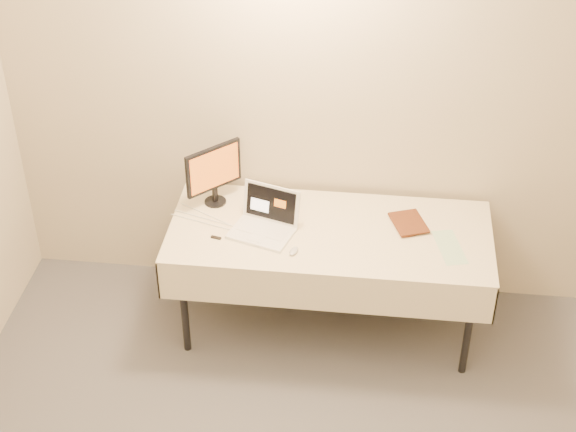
# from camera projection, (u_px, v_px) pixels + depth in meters

# --- Properties ---
(back_wall) EXTENTS (4.00, 0.10, 2.70)m
(back_wall) POSITION_uv_depth(u_px,v_px,m) (339.00, 99.00, 5.08)
(back_wall) COLOR beige
(back_wall) RESTS_ON ground
(table) EXTENTS (1.86, 0.81, 0.74)m
(table) POSITION_uv_depth(u_px,v_px,m) (330.00, 239.00, 5.10)
(table) COLOR black
(table) RESTS_ON ground
(laptop) EXTENTS (0.42, 0.38, 0.24)m
(laptop) POSITION_uv_depth(u_px,v_px,m) (265.00, 221.00, 5.05)
(laptop) COLOR white
(laptop) RESTS_ON table
(monitor) EXTENTS (0.28, 0.28, 0.38)m
(monitor) POSITION_uv_depth(u_px,v_px,m) (214.00, 171.00, 5.17)
(monitor) COLOR black
(monitor) RESTS_ON table
(book) EXTENTS (0.17, 0.08, 0.24)m
(book) POSITION_uv_depth(u_px,v_px,m) (396.00, 210.00, 5.03)
(book) COLOR brown
(book) RESTS_ON table
(alarm_clock) EXTENTS (0.14, 0.09, 0.05)m
(alarm_clock) POSITION_uv_depth(u_px,v_px,m) (286.00, 198.00, 5.29)
(alarm_clock) COLOR black
(alarm_clock) RESTS_ON table
(clicker) EXTENTS (0.06, 0.09, 0.02)m
(clicker) POSITION_uv_depth(u_px,v_px,m) (294.00, 251.00, 4.90)
(clicker) COLOR #B7B7B9
(clicker) RESTS_ON table
(paper_form) EXTENTS (0.20, 0.34, 0.00)m
(paper_form) POSITION_uv_depth(u_px,v_px,m) (450.00, 247.00, 4.94)
(paper_form) COLOR #ABD4A9
(paper_form) RESTS_ON table
(usb_dongle) EXTENTS (0.06, 0.03, 0.01)m
(usb_dongle) POSITION_uv_depth(u_px,v_px,m) (216.00, 238.00, 5.01)
(usb_dongle) COLOR black
(usb_dongle) RESTS_ON table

